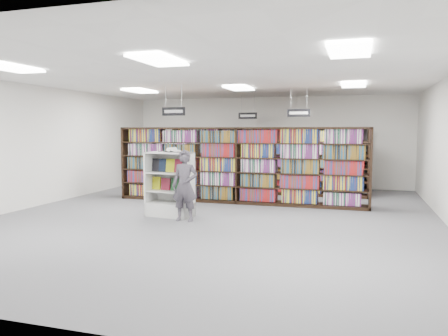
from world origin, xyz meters
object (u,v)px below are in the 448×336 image
(open_book, at_px, (172,151))
(shopper, at_px, (185,186))
(bookshelf_row_near, at_px, (239,165))
(endcap_display, at_px, (171,195))

(open_book, relative_size, shopper, 0.40)
(bookshelf_row_near, xyz_separation_m, shopper, (-0.50, -2.70, -0.26))
(bookshelf_row_near, relative_size, open_book, 10.92)
(endcap_display, bearing_deg, open_book, 40.10)
(open_book, bearing_deg, endcap_display, -136.90)
(endcap_display, relative_size, shopper, 0.95)
(endcap_display, bearing_deg, bookshelf_row_near, 71.72)
(endcap_display, distance_m, open_book, 1.04)
(endcap_display, bearing_deg, shopper, -32.04)
(open_book, distance_m, shopper, 1.01)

